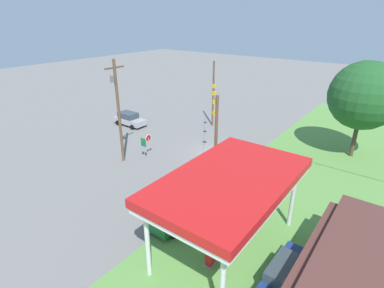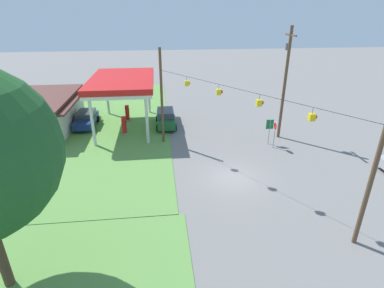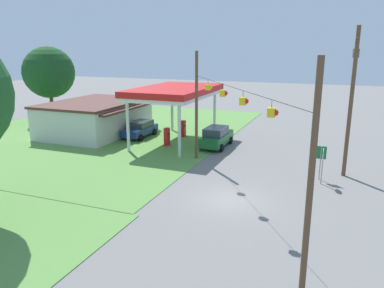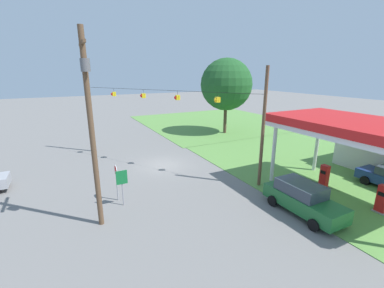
# 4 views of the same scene
# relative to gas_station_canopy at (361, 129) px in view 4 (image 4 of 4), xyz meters

# --- Properties ---
(ground_plane) EXTENTS (160.00, 160.00, 0.00)m
(ground_plane) POSITION_rel_gas_station_canopy_xyz_m (-11.95, -8.90, -4.85)
(ground_plane) COLOR slate
(grass_verge_opposite_corner) EXTENTS (24.00, 24.00, 0.04)m
(grass_verge_opposite_corner) POSITION_rel_gas_station_canopy_xyz_m (-27.95, 7.10, -4.83)
(grass_verge_opposite_corner) COLOR #5B8E42
(grass_verge_opposite_corner) RESTS_ON ground
(gas_station_canopy) EXTENTS (10.76, 6.32, 5.36)m
(gas_station_canopy) POSITION_rel_gas_station_canopy_xyz_m (0.00, 0.00, 0.00)
(gas_station_canopy) COLOR silver
(gas_station_canopy) RESTS_ON ground
(fuel_pump_near) EXTENTS (0.71, 0.56, 1.79)m
(fuel_pump_near) POSITION_rel_gas_station_canopy_xyz_m (-1.95, -0.00, -4.00)
(fuel_pump_near) COLOR gray
(fuel_pump_near) RESTS_ON ground
(fuel_pump_far) EXTENTS (0.71, 0.56, 1.79)m
(fuel_pump_far) POSITION_rel_gas_station_canopy_xyz_m (1.95, -0.00, -4.00)
(fuel_pump_far) COLOR gray
(fuel_pump_far) RESTS_ON ground
(car_at_pumps_front) EXTENTS (4.94, 2.12, 1.90)m
(car_at_pumps_front) POSITION_rel_gas_station_canopy_xyz_m (-0.25, -4.29, -3.88)
(car_at_pumps_front) COLOR #1E602D
(car_at_pumps_front) RESTS_ON ground
(stop_sign_roadside) EXTENTS (0.80, 0.08, 2.50)m
(stop_sign_roadside) POSITION_rel_gas_station_canopy_xyz_m (-6.98, -13.92, -3.04)
(stop_sign_roadside) COLOR #99999E
(stop_sign_roadside) RESTS_ON ground
(route_sign) EXTENTS (0.10, 0.70, 2.40)m
(route_sign) POSITION_rel_gas_station_canopy_xyz_m (-6.10, -13.75, -3.14)
(route_sign) COLOR gray
(route_sign) RESTS_ON ground
(utility_pole_main) EXTENTS (2.20, 0.44, 10.42)m
(utility_pole_main) POSITION_rel_gas_station_canopy_xyz_m (-4.54, -15.35, 0.96)
(utility_pole_main) COLOR brown
(utility_pole_main) RESTS_ON ground
(signal_span_gantry) EXTENTS (15.16, 10.24, 8.75)m
(signal_span_gantry) POSITION_rel_gas_station_canopy_xyz_m (-11.95, -8.92, -0.08)
(signal_span_gantry) COLOR brown
(signal_span_gantry) RESTS_ON ground
(tree_west_verge) EXTENTS (6.92, 6.92, 10.15)m
(tree_west_verge) POSITION_rel_gas_station_canopy_xyz_m (-20.19, 3.61, 1.83)
(tree_west_verge) COLOR #4C3828
(tree_west_verge) RESTS_ON ground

